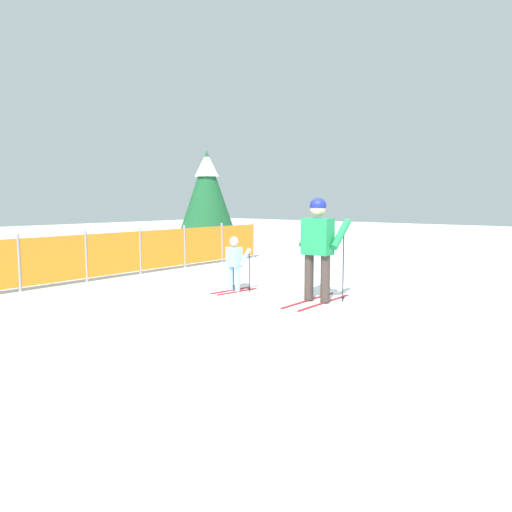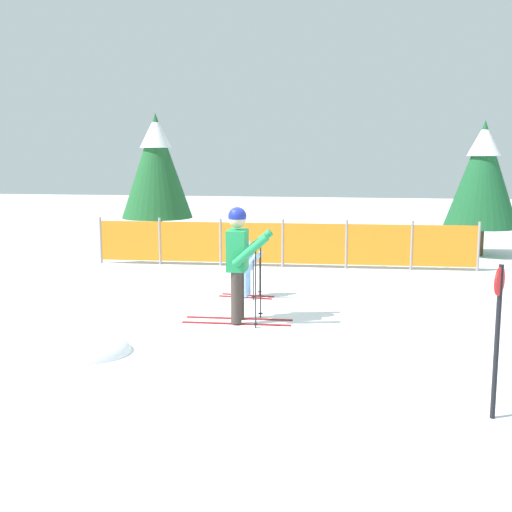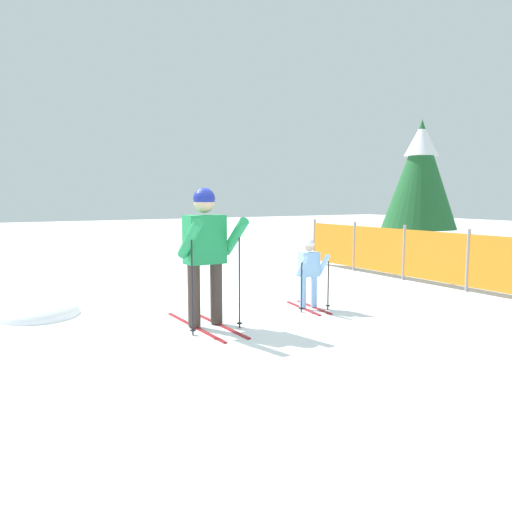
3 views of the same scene
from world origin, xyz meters
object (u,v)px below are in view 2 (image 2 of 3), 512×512
(safety_fence, at_px, (283,243))
(trail_marker, at_px, (498,325))
(conifer_far, at_px, (156,164))
(skier_child, at_px, (247,264))
(conifer_near, at_px, (483,173))
(skier_adult, at_px, (239,254))

(safety_fence, bearing_deg, trail_marker, -69.49)
(conifer_far, bearing_deg, trail_marker, -58.03)
(skier_child, bearing_deg, conifer_near, 54.98)
(trail_marker, bearing_deg, skier_adult, 134.28)
(safety_fence, relative_size, conifer_far, 2.35)
(skier_adult, xyz_separation_m, safety_fence, (0.07, 5.06, -0.52))
(conifer_near, distance_m, trail_marker, 11.13)
(skier_adult, relative_size, trail_marker, 1.16)
(conifer_far, bearing_deg, skier_child, -59.48)
(safety_fence, bearing_deg, skier_adult, -90.83)
(skier_adult, bearing_deg, conifer_far, 113.52)
(safety_fence, bearing_deg, skier_child, -94.51)
(trail_marker, bearing_deg, skier_child, 123.75)
(skier_adult, distance_m, trail_marker, 4.57)
(skier_child, height_order, safety_fence, safety_fence)
(skier_child, xyz_separation_m, safety_fence, (0.26, 3.28, -0.06))
(conifer_near, xyz_separation_m, trail_marker, (-1.73, -10.93, -1.19))
(skier_adult, height_order, trail_marker, skier_adult)
(skier_child, bearing_deg, skier_adult, -78.09)
(skier_adult, distance_m, skier_child, 1.85)
(skier_adult, height_order, conifer_near, conifer_near)
(skier_adult, height_order, conifer_far, conifer_far)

